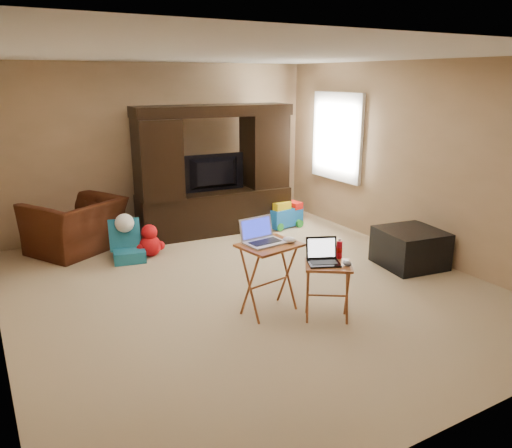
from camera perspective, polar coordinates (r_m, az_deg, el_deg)
floor at (r=5.70m, az=-1.01°, el=-7.24°), size 5.50×5.50×0.00m
ceiling at (r=5.22m, az=-1.16°, el=18.75°), size 5.50×5.50×0.00m
wall_back at (r=7.81m, az=-11.01°, el=8.50°), size 5.00×0.00×5.00m
wall_front at (r=3.28m, az=22.93°, el=-3.39°), size 5.00×0.00×5.00m
wall_right at (r=6.87m, az=17.63°, el=6.98°), size 0.00×5.50×5.50m
window_pane at (r=7.95m, az=9.34°, el=9.82°), size 0.00×1.20×1.20m
window_frame at (r=7.94m, az=9.23°, el=9.81°), size 0.06×1.14×1.34m
entertainment_center at (r=7.50m, az=-4.79°, el=6.13°), size 2.36×0.75×1.91m
television at (r=7.47m, az=-4.64°, el=5.78°), size 0.97×0.19×0.56m
recliner at (r=7.16m, az=-19.91°, el=-0.19°), size 1.44×1.39×0.72m
child_rocker at (r=6.62m, az=-14.39°, el=-1.88°), size 0.48×0.53×0.53m
plush_toy at (r=6.73m, az=-12.05°, el=-1.83°), size 0.40×0.33×0.44m
push_toy at (r=7.90m, az=3.24°, el=1.22°), size 0.64×0.50×0.43m
ottoman at (r=6.55m, az=17.20°, el=-2.62°), size 0.82×0.82×0.46m
tray_table_left at (r=5.00m, az=1.50°, el=-6.24°), size 0.63×0.53×0.73m
tray_table_right at (r=4.94m, az=8.14°, el=-7.67°), size 0.56×0.54×0.57m
laptop_left at (r=4.84m, az=1.06°, el=-0.91°), size 0.41×0.34×0.24m
laptop_right at (r=4.78m, az=7.81°, el=-3.24°), size 0.38×0.35×0.24m
mouse_left at (r=4.90m, az=3.86°, el=-1.83°), size 0.14×0.17×0.06m
mouse_right at (r=4.81m, az=10.39°, el=-4.43°), size 0.09×0.13×0.05m
water_bottle at (r=4.97m, az=9.51°, el=-2.91°), size 0.06×0.06×0.18m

